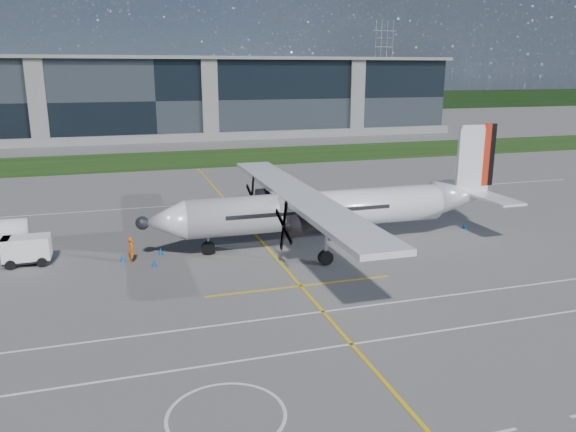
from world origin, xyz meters
TOP-DOWN VIEW (x-y plane):
  - ground at (0.00, 40.00)m, footprint 400.00×400.00m
  - grass_strip at (0.00, 48.00)m, footprint 400.00×18.00m
  - terminal_building at (0.00, 80.00)m, footprint 120.00×20.00m
  - tree_line at (0.00, 140.00)m, footprint 400.00×6.00m
  - pylon_east at (85.00, 150.00)m, footprint 9.00×4.60m
  - yellow_taxiway_centerline at (3.00, 10.00)m, footprint 0.20×70.00m
  - white_lane_line at (0.00, -14.00)m, footprint 90.00×0.15m
  - turboprop_aircraft at (7.99, 1.82)m, footprint 28.45×29.51m
  - baggage_tug at (-13.78, 3.40)m, footprint 3.27×1.96m
  - ground_crew_person at (-6.88, 1.65)m, footprint 0.65×0.89m
  - safety_cone_fwd at (-7.52, 2.14)m, footprint 0.36×0.36m
  - safety_cone_tail at (20.41, 2.46)m, footprint 0.36×0.36m
  - safety_cone_stbdwing at (4.85, 15.92)m, footprint 0.36×0.36m
  - safety_cone_nose_port at (-5.47, 0.43)m, footprint 0.36×0.36m
  - safety_cone_nose_stbd at (-4.83, 2.81)m, footprint 0.36×0.36m

SIDE VIEW (x-z plane):
  - ground at x=0.00m, z-range 0.00..0.00m
  - yellow_taxiway_centerline at x=3.00m, z-range 0.00..0.01m
  - white_lane_line at x=0.00m, z-range 0.00..0.01m
  - grass_strip at x=0.00m, z-range 0.00..0.04m
  - safety_cone_fwd at x=-7.52m, z-range 0.00..0.50m
  - safety_cone_tail at x=20.41m, z-range 0.00..0.50m
  - safety_cone_stbdwing at x=4.85m, z-range 0.00..0.50m
  - safety_cone_nose_port at x=-5.47m, z-range 0.00..0.50m
  - safety_cone_nose_stbd at x=-4.83m, z-range 0.00..0.50m
  - baggage_tug at x=-13.78m, z-range 0.00..1.96m
  - ground_crew_person at x=-6.88m, z-range 0.00..2.10m
  - tree_line at x=0.00m, z-range 0.00..6.00m
  - turboprop_aircraft at x=7.99m, z-range 0.00..8.85m
  - terminal_building at x=0.00m, z-range 0.00..15.00m
  - pylon_east at x=85.00m, z-range 0.00..30.00m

